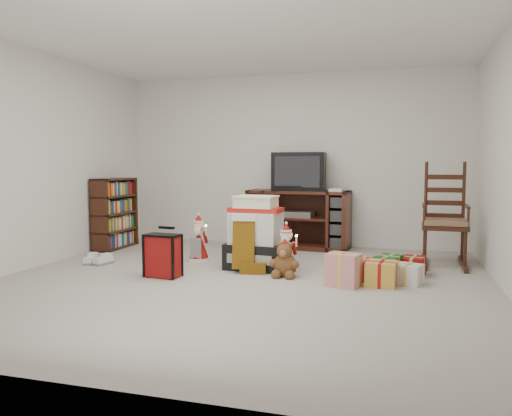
# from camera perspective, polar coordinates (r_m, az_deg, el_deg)

# --- Properties ---
(room) EXTENTS (5.01, 5.01, 2.51)m
(room) POSITION_cam_1_polar(r_m,az_deg,el_deg) (4.97, -1.94, 5.69)
(room) COLOR #BDB6AD
(room) RESTS_ON ground
(tv_stand) EXTENTS (1.47, 0.61, 0.82)m
(tv_stand) POSITION_cam_1_polar(r_m,az_deg,el_deg) (7.12, 4.88, -1.28)
(tv_stand) COLOR #451E13
(tv_stand) RESTS_ON floor
(bookshelf) EXTENTS (0.27, 0.81, 0.99)m
(bookshelf) POSITION_cam_1_polar(r_m,az_deg,el_deg) (7.35, -15.82, -0.72)
(bookshelf) COLOR #3A1E0F
(bookshelf) RESTS_ON floor
(rocking_chair) EXTENTS (0.53, 0.85, 1.27)m
(rocking_chair) POSITION_cam_1_polar(r_m,az_deg,el_deg) (6.32, 20.70, -2.17)
(rocking_chair) COLOR #3A1E0F
(rocking_chair) RESTS_ON floor
(gift_pile) EXTENTS (0.67, 0.50, 0.81)m
(gift_pile) POSITION_cam_1_polar(r_m,az_deg,el_deg) (5.70, -0.01, -3.38)
(gift_pile) COLOR black
(gift_pile) RESTS_ON floor
(red_suitcase) EXTENTS (0.37, 0.22, 0.54)m
(red_suitcase) POSITION_cam_1_polar(r_m,az_deg,el_deg) (5.36, -10.60, -5.36)
(red_suitcase) COLOR maroon
(red_suitcase) RESTS_ON floor
(stocking) EXTENTS (0.32, 0.18, 0.66)m
(stocking) POSITION_cam_1_polar(r_m,az_deg,el_deg) (5.47, -1.43, -4.04)
(stocking) COLOR #0C6C0C
(stocking) RESTS_ON floor
(teddy_bear) EXTENTS (0.25, 0.22, 0.37)m
(teddy_bear) POSITION_cam_1_polar(r_m,az_deg,el_deg) (5.31, 3.32, -6.14)
(teddy_bear) COLOR brown
(teddy_bear) RESTS_ON floor
(santa_figurine) EXTENTS (0.27, 0.26, 0.56)m
(santa_figurine) POSITION_cam_1_polar(r_m,az_deg,el_deg) (5.44, 3.46, -5.31)
(santa_figurine) COLOR maroon
(santa_figurine) RESTS_ON floor
(mrs_claus_figurine) EXTENTS (0.28, 0.27, 0.58)m
(mrs_claus_figurine) POSITION_cam_1_polar(r_m,az_deg,el_deg) (6.21, -6.56, -3.98)
(mrs_claus_figurine) COLOR maroon
(mrs_claus_figurine) RESTS_ON floor
(sneaker_pair) EXTENTS (0.32, 0.27, 0.09)m
(sneaker_pair) POSITION_cam_1_polar(r_m,az_deg,el_deg) (6.28, -17.70, -5.72)
(sneaker_pair) COLOR white
(sneaker_pair) RESTS_ON floor
(gift_cluster) EXTENTS (0.79, 1.11, 0.27)m
(gift_cluster) POSITION_cam_1_polar(r_m,az_deg,el_deg) (5.29, 14.36, -6.64)
(gift_cluster) COLOR red
(gift_cluster) RESTS_ON floor
(crt_television) EXTENTS (0.76, 0.58, 0.53)m
(crt_television) POSITION_cam_1_polar(r_m,az_deg,el_deg) (7.09, 4.96, 4.18)
(crt_television) COLOR black
(crt_television) RESTS_ON tv_stand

